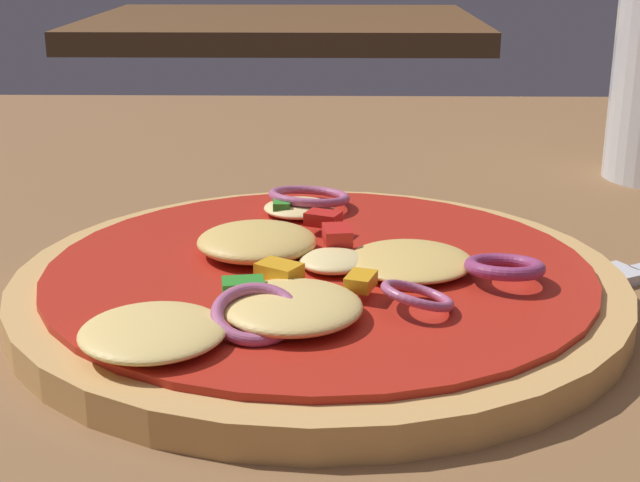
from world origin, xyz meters
The scene contains 3 objects.
dining_table centered at (0.00, 0.00, 0.02)m, with size 1.38×0.97×0.04m.
pizza centered at (0.03, -0.03, 0.05)m, with size 0.25×0.25×0.03m.
background_table centered at (-0.07, 1.37, 0.02)m, with size 0.72×0.59×0.04m.
Camera 1 is at (0.03, -0.38, 0.19)m, focal length 51.16 mm.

